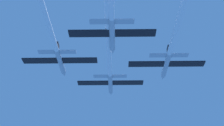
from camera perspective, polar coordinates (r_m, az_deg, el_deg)
The scene contains 3 objects.
jet_lead at distance 65.93m, azimuth -0.46°, elevation 0.41°, with size 15.21×42.18×2.52m.
jet_left_wing at distance 58.41m, azimuth -10.64°, elevation 5.14°, with size 15.21×40.45×2.52m.
jet_right_wing at distance 59.45m, azimuth 10.49°, elevation 3.25°, with size 15.21×34.67×2.52m.
Camera 1 is at (0.96, -68.42, -31.68)m, focal length 51.92 mm.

